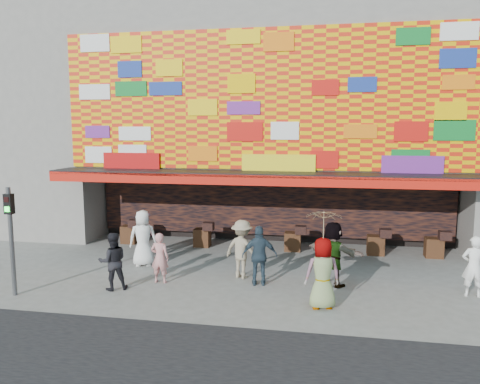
{
  "coord_description": "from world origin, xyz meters",
  "views": [
    {
      "loc": [
        2.16,
        -12.56,
        4.58
      ],
      "look_at": [
        -0.53,
        2.0,
        2.54
      ],
      "focal_mm": 35.0,
      "sensor_mm": 36.0,
      "label": 1
    }
  ],
  "objects_px": {
    "ped_e": "(260,256)",
    "ped_i": "(145,235)",
    "ped_a": "(143,238)",
    "ped_f": "(333,254)",
    "ped_h": "(474,266)",
    "parasol": "(324,227)",
    "ped_b": "(160,258)",
    "signal_left": "(11,229)",
    "ped_d": "(242,249)",
    "ped_c": "(113,261)",
    "ped_g": "(323,273)"
  },
  "relations": [
    {
      "from": "ped_a",
      "to": "ped_g",
      "type": "relative_size",
      "value": 1.02
    },
    {
      "from": "ped_a",
      "to": "parasol",
      "type": "height_order",
      "value": "parasol"
    },
    {
      "from": "ped_b",
      "to": "ped_f",
      "type": "height_order",
      "value": "ped_f"
    },
    {
      "from": "ped_b",
      "to": "ped_i",
      "type": "xyz_separation_m",
      "value": [
        -1.43,
        2.44,
        0.08
      ]
    },
    {
      "from": "ped_e",
      "to": "ped_i",
      "type": "relative_size",
      "value": 1.05
    },
    {
      "from": "ped_h",
      "to": "ped_i",
      "type": "relative_size",
      "value": 1.01
    },
    {
      "from": "ped_b",
      "to": "ped_f",
      "type": "xyz_separation_m",
      "value": [
        5.04,
        0.66,
        0.19
      ]
    },
    {
      "from": "ped_g",
      "to": "ped_h",
      "type": "height_order",
      "value": "ped_g"
    },
    {
      "from": "ped_f",
      "to": "parasol",
      "type": "distance_m",
      "value": 2.17
    },
    {
      "from": "parasol",
      "to": "ped_d",
      "type": "bearing_deg",
      "value": 140.12
    },
    {
      "from": "ped_h",
      "to": "signal_left",
      "type": "bearing_deg",
      "value": 11.3
    },
    {
      "from": "ped_i",
      "to": "ped_e",
      "type": "bearing_deg",
      "value": -173.91
    },
    {
      "from": "ped_b",
      "to": "ped_i",
      "type": "distance_m",
      "value": 2.83
    },
    {
      "from": "parasol",
      "to": "ped_a",
      "type": "bearing_deg",
      "value": 155.45
    },
    {
      "from": "ped_a",
      "to": "ped_e",
      "type": "bearing_deg",
      "value": 145.1
    },
    {
      "from": "ped_g",
      "to": "ped_i",
      "type": "distance_m",
      "value": 7.16
    },
    {
      "from": "ped_e",
      "to": "ped_g",
      "type": "relative_size",
      "value": 0.96
    },
    {
      "from": "ped_e",
      "to": "ped_h",
      "type": "relative_size",
      "value": 1.05
    },
    {
      "from": "ped_i",
      "to": "ped_b",
      "type": "bearing_deg",
      "value": 152.39
    },
    {
      "from": "parasol",
      "to": "ped_c",
      "type": "bearing_deg",
      "value": 176.76
    },
    {
      "from": "parasol",
      "to": "ped_b",
      "type": "bearing_deg",
      "value": 166.46
    },
    {
      "from": "ped_h",
      "to": "parasol",
      "type": "height_order",
      "value": "parasol"
    },
    {
      "from": "ped_e",
      "to": "parasol",
      "type": "bearing_deg",
      "value": 131.65
    },
    {
      "from": "signal_left",
      "to": "ped_a",
      "type": "distance_m",
      "value": 4.19
    },
    {
      "from": "ped_g",
      "to": "ped_i",
      "type": "xyz_separation_m",
      "value": [
        -6.19,
        3.59,
        -0.08
      ]
    },
    {
      "from": "ped_g",
      "to": "parasol",
      "type": "distance_m",
      "value": 1.2
    },
    {
      "from": "ped_e",
      "to": "ped_f",
      "type": "distance_m",
      "value": 2.13
    },
    {
      "from": "ped_a",
      "to": "ped_f",
      "type": "bearing_deg",
      "value": 153.76
    },
    {
      "from": "ped_g",
      "to": "ped_c",
      "type": "bearing_deg",
      "value": -17.71
    },
    {
      "from": "ped_h",
      "to": "ped_f",
      "type": "bearing_deg",
      "value": -1.99
    },
    {
      "from": "signal_left",
      "to": "ped_d",
      "type": "height_order",
      "value": "signal_left"
    },
    {
      "from": "ped_a",
      "to": "ped_i",
      "type": "relative_size",
      "value": 1.12
    },
    {
      "from": "ped_d",
      "to": "ped_h",
      "type": "bearing_deg",
      "value": -161.24
    },
    {
      "from": "ped_h",
      "to": "parasol",
      "type": "bearing_deg",
      "value": 22.86
    },
    {
      "from": "ped_e",
      "to": "ped_i",
      "type": "xyz_separation_m",
      "value": [
        -4.37,
        2.13,
        -0.05
      ]
    },
    {
      "from": "ped_d",
      "to": "ped_f",
      "type": "distance_m",
      "value": 2.73
    },
    {
      "from": "ped_a",
      "to": "ped_b",
      "type": "relative_size",
      "value": 1.24
    },
    {
      "from": "ped_d",
      "to": "ped_e",
      "type": "bearing_deg",
      "value": 159.77
    },
    {
      "from": "ped_b",
      "to": "signal_left",
      "type": "bearing_deg",
      "value": 25.9
    },
    {
      "from": "ped_h",
      "to": "ped_d",
      "type": "bearing_deg",
      "value": -2.65
    },
    {
      "from": "ped_a",
      "to": "parasol",
      "type": "bearing_deg",
      "value": 137.4
    },
    {
      "from": "ped_i",
      "to": "ped_a",
      "type": "bearing_deg",
      "value": 139.53
    },
    {
      "from": "signal_left",
      "to": "ped_c",
      "type": "bearing_deg",
      "value": 20.41
    },
    {
      "from": "ped_e",
      "to": "ped_g",
      "type": "bearing_deg",
      "value": 131.65
    },
    {
      "from": "ped_d",
      "to": "ped_b",
      "type": "bearing_deg",
      "value": 43.77
    },
    {
      "from": "ped_c",
      "to": "ped_i",
      "type": "relative_size",
      "value": 0.98
    },
    {
      "from": "ped_f",
      "to": "parasol",
      "type": "relative_size",
      "value": 1.06
    },
    {
      "from": "ped_b",
      "to": "ped_f",
      "type": "distance_m",
      "value": 5.09
    },
    {
      "from": "ped_b",
      "to": "ped_i",
      "type": "relative_size",
      "value": 0.9
    },
    {
      "from": "ped_f",
      "to": "ped_h",
      "type": "relative_size",
      "value": 1.12
    }
  ]
}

